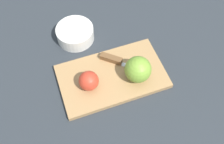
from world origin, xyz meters
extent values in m
plane|color=#282D33|center=(0.00, 0.00, 0.00)|extent=(4.00, 4.00, 0.00)
cube|color=#A37A4C|center=(0.00, 0.00, 0.01)|extent=(0.37, 0.23, 0.02)
sphere|color=red|center=(-0.09, -0.01, 0.05)|extent=(0.07, 0.07, 0.07)
cylinder|color=beige|center=(-0.08, -0.01, 0.05)|extent=(0.03, 0.06, 0.06)
sphere|color=olive|center=(0.08, -0.04, 0.06)|extent=(0.09, 0.09, 0.09)
cylinder|color=beige|center=(0.08, -0.04, 0.06)|extent=(0.03, 0.08, 0.08)
cube|color=silver|center=(0.08, 0.00, 0.02)|extent=(0.07, 0.07, 0.00)
cube|color=brown|center=(0.02, 0.06, 0.03)|extent=(0.07, 0.07, 0.02)
cylinder|color=silver|center=(-0.06, 0.22, 0.03)|extent=(0.14, 0.14, 0.05)
torus|color=silver|center=(-0.06, 0.22, 0.05)|extent=(0.14, 0.14, 0.01)
camera|label=1|loc=(-0.18, -0.43, 0.78)|focal=42.00mm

